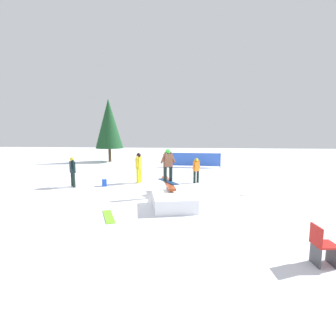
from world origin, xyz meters
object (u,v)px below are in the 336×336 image
loose_snowboard_lime (109,216)px  folding_chair (322,247)px  pine_tree_near (109,124)px  main_rider_on_rail (168,165)px  bystander_yellow (139,166)px  loose_snowboard_white (249,193)px  bystander_black (73,170)px  backpack_on_snow (104,183)px  bystander_orange (196,169)px  rail_feature (168,184)px

loose_snowboard_lime → folding_chair: 6.12m
folding_chair → pine_tree_near: bearing=24.3°
loose_snowboard_lime → pine_tree_near: pine_tree_near is taller
main_rider_on_rail → bystander_yellow: main_rider_on_rail is taller
loose_snowboard_white → bystander_black: bearing=124.6°
backpack_on_snow → loose_snowboard_white: bearing=-118.6°
main_rider_on_rail → loose_snowboard_lime: bearing=116.5°
bystander_orange → pine_tree_near: bearing=88.3°
rail_feature → pine_tree_near: bearing=15.7°
bystander_yellow → bystander_black: size_ratio=1.08×
bystander_orange → loose_snowboard_white: (-2.16, -2.36, -0.75)m
bystander_yellow → backpack_on_snow: bystander_yellow is taller
rail_feature → main_rider_on_rail: (0.00, 0.00, 0.80)m
bystander_yellow → loose_snowboard_white: 5.85m
bystander_black → pine_tree_near: (10.44, 1.33, 2.53)m
loose_snowboard_white → rail_feature: bearing=143.2°
rail_feature → main_rider_on_rail: bearing=0.0°
bystander_orange → loose_snowboard_lime: bystander_orange is taller
bystander_orange → bystander_yellow: size_ratio=0.83×
main_rider_on_rail → backpack_on_snow: 4.09m
folding_chair → bystander_orange: bearing=10.5°
folding_chair → pine_tree_near: 20.33m
bystander_yellow → loose_snowboard_white: size_ratio=1.22×
bystander_orange → bystander_black: bearing=152.1°
backpack_on_snow → pine_tree_near: size_ratio=0.06×
bystander_orange → bystander_yellow: bystander_yellow is taller
bystander_yellow → folding_chair: 10.01m
main_rider_on_rail → bystander_yellow: size_ratio=0.87×
bystander_black → folding_chair: size_ratio=1.72×
rail_feature → bystander_black: bearing=60.7°
bystander_orange → backpack_on_snow: (-1.23, 4.71, -0.59)m
loose_snowboard_white → folding_chair: bearing=-140.4°
main_rider_on_rail → backpack_on_snow: bearing=29.9°
rail_feature → bystander_black: size_ratio=1.83×
bystander_yellow → backpack_on_snow: bearing=-46.2°
main_rider_on_rail → rail_feature: bearing=0.0°
rail_feature → pine_tree_near: 13.81m
main_rider_on_rail → bystander_orange: main_rider_on_rail is taller
bystander_orange → bystander_yellow: bearing=142.9°
bystander_orange → loose_snowboard_lime: bearing=-159.2°
folding_chair → pine_tree_near: size_ratio=0.16×
backpack_on_snow → bystander_black: bearing=81.2°
bystander_yellow → folding_chair: bearing=46.7°
bystander_black → backpack_on_snow: bystander_black is taller
rail_feature → bystander_yellow: bearing=20.8°
bystander_orange → pine_tree_near: pine_tree_near is taller
loose_snowboard_white → loose_snowboard_lime: (-3.74, 5.39, 0.00)m
bystander_yellow → bystander_orange: bearing=107.8°
bystander_black → loose_snowboard_lime: bearing=-3.2°
loose_snowboard_lime → folding_chair: size_ratio=1.59×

